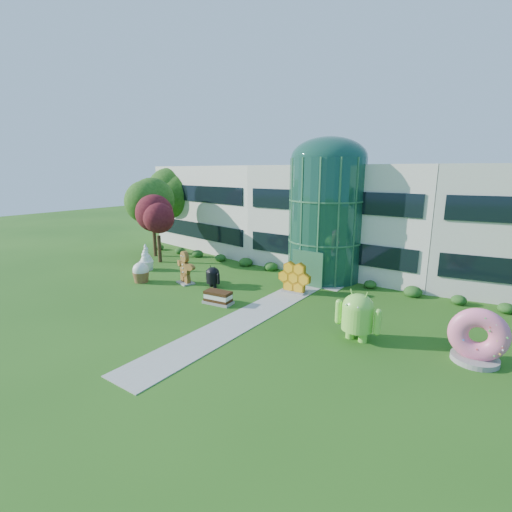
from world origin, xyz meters
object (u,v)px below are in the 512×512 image
Objects in this scene: android_black at (213,275)px; gingerbread at (185,267)px; android_green at (358,313)px; donut at (478,335)px.

gingerbread is (-2.46, -0.54, 0.41)m from android_black.
android_green is 1.11× the size of donut.
android_green reaches higher than donut.
donut is at bearing 15.32° from gingerbread.
gingerbread is at bearing 177.49° from android_green.
donut is (17.83, -1.37, 0.43)m from android_black.
donut is at bearing 5.78° from android_black.
donut is at bearing 15.46° from android_green.
android_black is at bearing 30.04° from gingerbread.
android_green is at bearing -175.80° from donut.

